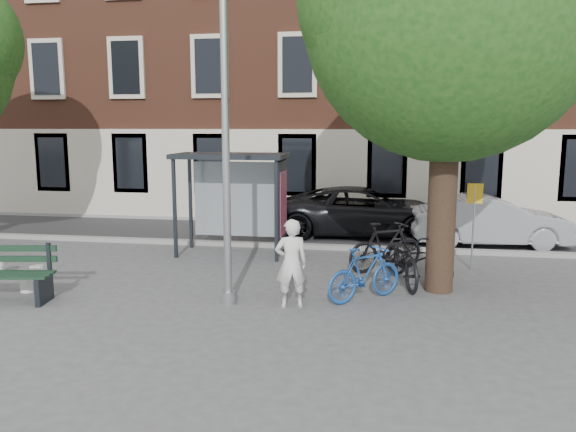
# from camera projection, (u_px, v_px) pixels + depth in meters

# --- Properties ---
(ground) EXTENTS (90.00, 90.00, 0.00)m
(ground) POSITION_uv_depth(u_px,v_px,m) (229.00, 303.00, 10.60)
(ground) COLOR #4C4C4F
(ground) RESTS_ON ground
(road) EXTENTS (40.00, 4.00, 0.01)m
(road) POSITION_uv_depth(u_px,v_px,m) (288.00, 234.00, 17.42)
(road) COLOR #28282B
(road) RESTS_ON ground
(curb_near) EXTENTS (40.00, 0.25, 0.12)m
(curb_near) POSITION_uv_depth(u_px,v_px,m) (276.00, 245.00, 15.46)
(curb_near) COLOR gray
(curb_near) RESTS_ON ground
(curb_far) EXTENTS (40.00, 0.25, 0.12)m
(curb_far) POSITION_uv_depth(u_px,v_px,m) (297.00, 221.00, 19.36)
(curb_far) COLOR gray
(curb_far) RESTS_ON ground
(building_row) EXTENTS (30.00, 8.00, 14.00)m
(building_row) POSITION_uv_depth(u_px,v_px,m) (312.00, 31.00, 22.15)
(building_row) COLOR brown
(building_row) RESTS_ON ground
(lamppost) EXTENTS (0.28, 0.35, 6.11)m
(lamppost) POSITION_uv_depth(u_px,v_px,m) (226.00, 155.00, 10.15)
(lamppost) COLOR #9EA0A3
(lamppost) RESTS_ON ground
(tree_right) EXTENTS (5.76, 5.60, 8.20)m
(tree_right) POSITION_uv_depth(u_px,v_px,m) (452.00, 1.00, 10.41)
(tree_right) COLOR black
(tree_right) RESTS_ON ground
(bus_shelter) EXTENTS (2.85, 1.45, 2.62)m
(bus_shelter) POSITION_uv_depth(u_px,v_px,m) (247.00, 181.00, 14.39)
(bus_shelter) COLOR #1E2328
(bus_shelter) RESTS_ON ground
(painter) EXTENTS (0.68, 0.54, 1.65)m
(painter) POSITION_uv_depth(u_px,v_px,m) (291.00, 263.00, 10.28)
(painter) COLOR silver
(painter) RESTS_ON ground
(bench) EXTENTS (2.08, 0.95, 1.03)m
(bench) POSITION_uv_depth(u_px,v_px,m) (0.00, 277.00, 10.65)
(bench) COLOR #1E2328
(bench) RESTS_ON ground
(bike_a) EXTENTS (1.80, 1.71, 0.97)m
(bike_a) POSITION_uv_depth(u_px,v_px,m) (418.00, 258.00, 12.12)
(bike_a) COLOR black
(bike_a) RESTS_ON ground
(bike_b) EXTENTS (1.64, 1.53, 1.05)m
(bike_b) POSITION_uv_depth(u_px,v_px,m) (365.00, 274.00, 10.71)
(bike_b) COLOR #1A4894
(bike_b) RESTS_ON ground
(bike_c) EXTENTS (1.25, 2.25, 1.12)m
(bike_c) POSITION_uv_depth(u_px,v_px,m) (402.00, 258.00, 11.78)
(bike_c) COLOR black
(bike_c) RESTS_ON ground
(bike_d) EXTENTS (1.91, 1.47, 1.15)m
(bike_d) POSITION_uv_depth(u_px,v_px,m) (386.00, 247.00, 12.86)
(bike_d) COLOR black
(bike_d) RESTS_ON ground
(car_dark) EXTENTS (5.39, 2.60, 1.48)m
(car_dark) POSITION_uv_depth(u_px,v_px,m) (363.00, 211.00, 17.07)
(car_dark) COLOR black
(car_dark) RESTS_ON ground
(car_silver) EXTENTS (4.39, 1.83, 1.41)m
(car_silver) POSITION_uv_depth(u_px,v_px,m) (490.00, 221.00, 15.54)
(car_silver) COLOR #97999E
(car_silver) RESTS_ON ground
(bucket_b) EXTENTS (0.31, 0.31, 0.36)m
(bucket_b) POSITION_uv_depth(u_px,v_px,m) (27.00, 283.00, 11.32)
(bucket_b) COLOR white
(bucket_b) RESTS_ON ground
(bucket_c) EXTENTS (0.35, 0.35, 0.36)m
(bucket_c) POSITION_uv_depth(u_px,v_px,m) (37.00, 274.00, 11.99)
(bucket_c) COLOR white
(bucket_c) RESTS_ON ground
(notice_sign) EXTENTS (0.35, 0.04, 2.02)m
(notice_sign) POSITION_uv_depth(u_px,v_px,m) (474.00, 207.00, 12.84)
(notice_sign) COLOR #9EA0A3
(notice_sign) RESTS_ON ground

